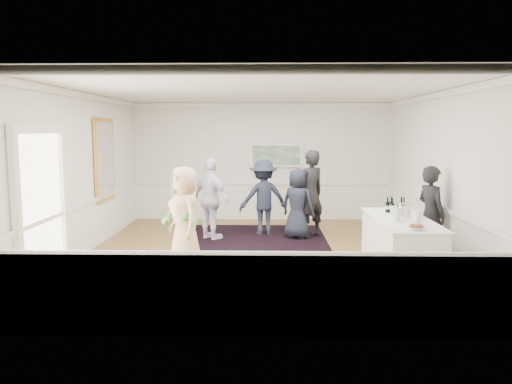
{
  "coord_description": "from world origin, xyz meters",
  "views": [
    {
      "loc": [
        0.17,
        -9.69,
        2.45
      ],
      "look_at": [
        -0.06,
        0.2,
        1.23
      ],
      "focal_mm": 35.0,
      "sensor_mm": 36.0,
      "label": 1
    }
  ],
  "objects_px": {
    "bartender": "(431,214)",
    "guest_lilac": "(211,199)",
    "ice_bucket": "(404,210)",
    "serving_table": "(400,247)",
    "guest_tan": "(185,216)",
    "guest_green": "(180,218)",
    "guest_dark_b": "(310,194)",
    "guest_navy": "(298,204)",
    "guest_dark_a": "(263,197)",
    "nut_bowl": "(416,227)"
  },
  "relations": [
    {
      "from": "serving_table",
      "to": "guest_lilac",
      "type": "height_order",
      "value": "guest_lilac"
    },
    {
      "from": "bartender",
      "to": "guest_dark_b",
      "type": "height_order",
      "value": "guest_dark_b"
    },
    {
      "from": "guest_lilac",
      "to": "ice_bucket",
      "type": "bearing_deg",
      "value": -174.01
    },
    {
      "from": "guest_dark_a",
      "to": "guest_dark_b",
      "type": "relative_size",
      "value": 0.88
    },
    {
      "from": "bartender",
      "to": "ice_bucket",
      "type": "bearing_deg",
      "value": 114.64
    },
    {
      "from": "bartender",
      "to": "guest_dark_a",
      "type": "height_order",
      "value": "bartender"
    },
    {
      "from": "ice_bucket",
      "to": "nut_bowl",
      "type": "distance_m",
      "value": 1.12
    },
    {
      "from": "serving_table",
      "to": "guest_lilac",
      "type": "relative_size",
      "value": 1.31
    },
    {
      "from": "guest_tan",
      "to": "guest_dark_a",
      "type": "relative_size",
      "value": 1.02
    },
    {
      "from": "guest_dark_a",
      "to": "nut_bowl",
      "type": "height_order",
      "value": "guest_dark_a"
    },
    {
      "from": "serving_table",
      "to": "guest_dark_b",
      "type": "relative_size",
      "value": 1.19
    },
    {
      "from": "serving_table",
      "to": "guest_dark_a",
      "type": "relative_size",
      "value": 1.36
    },
    {
      "from": "serving_table",
      "to": "guest_green",
      "type": "relative_size",
      "value": 1.41
    },
    {
      "from": "guest_dark_a",
      "to": "ice_bucket",
      "type": "distance_m",
      "value": 3.99
    },
    {
      "from": "guest_green",
      "to": "ice_bucket",
      "type": "xyz_separation_m",
      "value": [
        3.93,
        -0.47,
        0.23
      ]
    },
    {
      "from": "guest_lilac",
      "to": "guest_dark_b",
      "type": "bearing_deg",
      "value": -131.28
    },
    {
      "from": "guest_dark_a",
      "to": "nut_bowl",
      "type": "distance_m",
      "value": 4.85
    },
    {
      "from": "bartender",
      "to": "guest_navy",
      "type": "relative_size",
      "value": 1.13
    },
    {
      "from": "serving_table",
      "to": "guest_navy",
      "type": "bearing_deg",
      "value": 118.61
    },
    {
      "from": "bartender",
      "to": "ice_bucket",
      "type": "height_order",
      "value": "bartender"
    },
    {
      "from": "guest_green",
      "to": "ice_bucket",
      "type": "bearing_deg",
      "value": 60.97
    },
    {
      "from": "serving_table",
      "to": "bartender",
      "type": "bearing_deg",
      "value": 47.88
    },
    {
      "from": "ice_bucket",
      "to": "guest_navy",
      "type": "bearing_deg",
      "value": 121.16
    },
    {
      "from": "guest_dark_b",
      "to": "guest_green",
      "type": "bearing_deg",
      "value": 8.2
    },
    {
      "from": "guest_dark_b",
      "to": "nut_bowl",
      "type": "xyz_separation_m",
      "value": [
        1.25,
        -3.97,
        0.01
      ]
    },
    {
      "from": "serving_table",
      "to": "nut_bowl",
      "type": "relative_size",
      "value": 9.63
    },
    {
      "from": "bartender",
      "to": "guest_green",
      "type": "relative_size",
      "value": 1.06
    },
    {
      "from": "guest_dark_a",
      "to": "guest_tan",
      "type": "bearing_deg",
      "value": 48.25
    },
    {
      "from": "guest_green",
      "to": "ice_bucket",
      "type": "height_order",
      "value": "guest_green"
    },
    {
      "from": "guest_tan",
      "to": "guest_dark_a",
      "type": "xyz_separation_m",
      "value": [
        1.4,
        2.78,
        -0.02
      ]
    },
    {
      "from": "serving_table",
      "to": "nut_bowl",
      "type": "bearing_deg",
      "value": -91.96
    },
    {
      "from": "bartender",
      "to": "guest_tan",
      "type": "distance_m",
      "value": 4.54
    },
    {
      "from": "serving_table",
      "to": "ice_bucket",
      "type": "bearing_deg",
      "value": 59.77
    },
    {
      "from": "guest_navy",
      "to": "guest_tan",
      "type": "bearing_deg",
      "value": 77.62
    },
    {
      "from": "guest_dark_b",
      "to": "ice_bucket",
      "type": "xyz_separation_m",
      "value": [
        1.36,
        -2.86,
        0.08
      ]
    },
    {
      "from": "bartender",
      "to": "guest_lilac",
      "type": "relative_size",
      "value": 0.98
    },
    {
      "from": "serving_table",
      "to": "guest_dark_a",
      "type": "distance_m",
      "value": 4.07
    },
    {
      "from": "guest_green",
      "to": "guest_lilac",
      "type": "height_order",
      "value": "guest_lilac"
    },
    {
      "from": "guest_dark_b",
      "to": "guest_navy",
      "type": "height_order",
      "value": "guest_dark_b"
    },
    {
      "from": "guest_green",
      "to": "guest_dark_a",
      "type": "relative_size",
      "value": 0.97
    },
    {
      "from": "serving_table",
      "to": "nut_bowl",
      "type": "distance_m",
      "value": 1.1
    },
    {
      "from": "guest_green",
      "to": "guest_dark_a",
      "type": "xyz_separation_m",
      "value": [
        1.49,
        2.68,
        0.03
      ]
    },
    {
      "from": "guest_navy",
      "to": "nut_bowl",
      "type": "distance_m",
      "value": 4.15
    },
    {
      "from": "guest_tan",
      "to": "guest_lilac",
      "type": "xyz_separation_m",
      "value": [
        0.23,
        2.22,
        0.01
      ]
    },
    {
      "from": "guest_tan",
      "to": "guest_lilac",
      "type": "bearing_deg",
      "value": 143.04
    },
    {
      "from": "serving_table",
      "to": "guest_tan",
      "type": "height_order",
      "value": "guest_tan"
    },
    {
      "from": "guest_lilac",
      "to": "serving_table",
      "type": "bearing_deg",
      "value": -176.14
    },
    {
      "from": "guest_dark_b",
      "to": "bartender",
      "type": "bearing_deg",
      "value": 99.06
    },
    {
      "from": "guest_tan",
      "to": "guest_dark_a",
      "type": "height_order",
      "value": "guest_tan"
    },
    {
      "from": "bartender",
      "to": "guest_lilac",
      "type": "distance_m",
      "value": 4.69
    }
  ]
}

